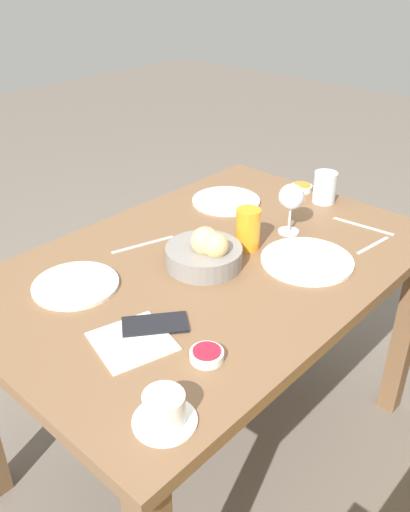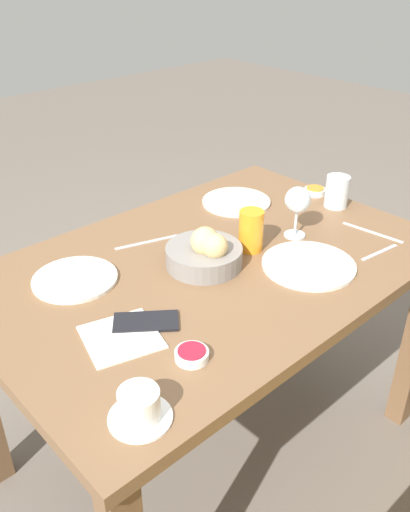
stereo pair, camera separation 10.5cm
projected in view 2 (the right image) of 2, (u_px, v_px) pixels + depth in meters
The scene contains 17 objects.
ground_plane at pixel (210, 443), 1.86m from camera, with size 10.00×10.00×0.00m, color #6B6056.
dining_table at pixel (212, 292), 1.54m from camera, with size 1.26×0.84×0.73m.
bread_basket at pixel (206, 253), 1.45m from camera, with size 0.21×0.21×0.12m.
plate_near_left at pixel (236, 202), 1.82m from camera, with size 0.23×0.23×0.01m.
plate_near_right at pixel (75, 279), 1.41m from camera, with size 0.22×0.22×0.01m.
plate_far_center at pixel (309, 265), 1.47m from camera, with size 0.25×0.25×0.01m.
juice_glass at pixel (251, 231), 1.52m from camera, with size 0.07×0.07×0.12m.
water_tumbler at pixel (337, 192), 1.78m from camera, with size 0.08×0.08×0.10m.
wine_glass at pixel (298, 201), 1.57m from camera, with size 0.08×0.08×0.16m.
coffee_cup at pixel (139, 407), 0.99m from camera, with size 0.12×0.12×0.07m.
jam_bowl_berry at pixel (192, 355), 1.14m from camera, with size 0.07×0.07×0.02m.
jam_bowl_honey at pixel (315, 191), 1.88m from camera, with size 0.07×0.07×0.02m.
fork_silver at pixel (147, 242), 1.58m from camera, with size 0.19×0.07×0.00m.
knife_silver at pixel (372, 232), 1.64m from camera, with size 0.03×0.20×0.00m.
spoon_coffee at pixel (380, 252), 1.53m from camera, with size 0.15×0.03×0.00m.
napkin at pixel (121, 337), 1.20m from camera, with size 0.20×0.20×0.00m.
cell_phone at pixel (146, 322), 1.25m from camera, with size 0.16×0.15×0.01m.
Camera 2 is at (0.88, 0.93, 1.49)m, focal length 38.00 mm.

